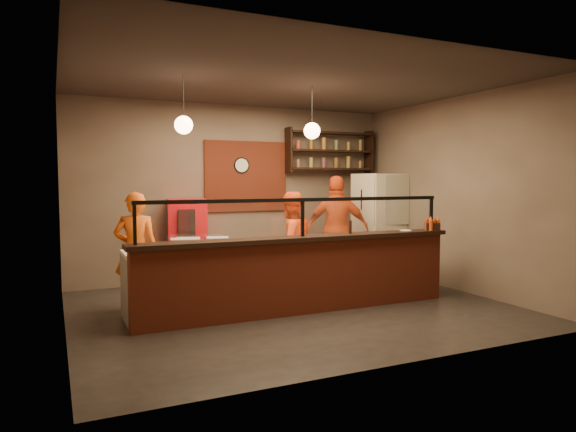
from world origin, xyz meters
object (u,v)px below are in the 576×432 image
wall_clock (241,165)px  fridge (379,225)px  cook_right (337,229)px  pizza_dough (255,244)px  cook_left (136,251)px  cook_mid (290,243)px  condiment_caddy (432,226)px  red_cooler (187,242)px  pepper_mill (350,227)px

wall_clock → fridge: size_ratio=0.15×
cook_right → fridge: (1.07, 0.24, 0.02)m
wall_clock → pizza_dough: bearing=-104.5°
cook_left → cook_mid: cook_left is taller
cook_left → pizza_dough: size_ratio=3.05×
wall_clock → cook_right: bearing=-37.1°
pizza_dough → condiment_caddy: 2.75m
red_cooler → condiment_caddy: (3.20, -2.51, 0.36)m
pizza_dough → cook_right: bearing=28.6°
fridge → red_cooler: bearing=166.3°
wall_clock → red_cooler: 1.77m
cook_mid → red_cooler: bearing=-54.7°
cook_right → condiment_caddy: cook_right is taller
cook_mid → condiment_caddy: (1.88, -1.15, 0.29)m
condiment_caddy → fridge: bearing=78.6°
cook_left → fridge: 4.72m
wall_clock → condiment_caddy: (2.10, -2.82, -0.98)m
red_cooler → pizza_dough: red_cooler is taller
cook_right → cook_mid: bearing=51.0°
fridge → pepper_mill: fridge is taller
cook_right → red_cooler: (-2.53, 0.77, -0.20)m
cook_left → cook_mid: bearing=-165.4°
cook_left → fridge: (4.65, 0.79, 0.14)m
condiment_caddy → pepper_mill: 1.43m
condiment_caddy → pizza_dough: bearing=166.2°
fridge → pizza_dough: size_ratio=3.57×
cook_right → red_cooler: size_ratio=1.27×
red_cooler → pepper_mill: bearing=-43.8°
fridge → red_cooler: size_ratio=1.29×
cook_mid → pizza_dough: (-0.78, -0.49, 0.08)m
cook_right → condiment_caddy: bearing=136.1°
cook_left → pizza_dough: (1.59, -0.53, 0.07)m
wall_clock → cook_mid: wall_clock is taller
wall_clock → cook_right: (1.43, -1.08, -1.15)m
cook_left → cook_mid: 2.37m
pepper_mill → cook_right: bearing=65.6°
cook_mid → condiment_caddy: bearing=139.5°
condiment_caddy → cook_right: bearing=111.2°
red_cooler → condiment_caddy: 4.08m
cook_mid → cook_right: bearing=-163.1°
wall_clock → condiment_caddy: bearing=-53.3°
cook_left → pepper_mill: 3.05m
cook_left → cook_right: cook_right is taller
fridge → cook_right: bearing=-172.7°
condiment_caddy → wall_clock: bearing=126.7°
cook_right → pizza_dough: size_ratio=3.49×
cook_left → red_cooler: (1.05, 1.32, -0.08)m
cook_mid → red_cooler: (-1.33, 1.36, -0.07)m
fridge → cook_left: bearing=-175.7°
fridge → wall_clock: bearing=156.1°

